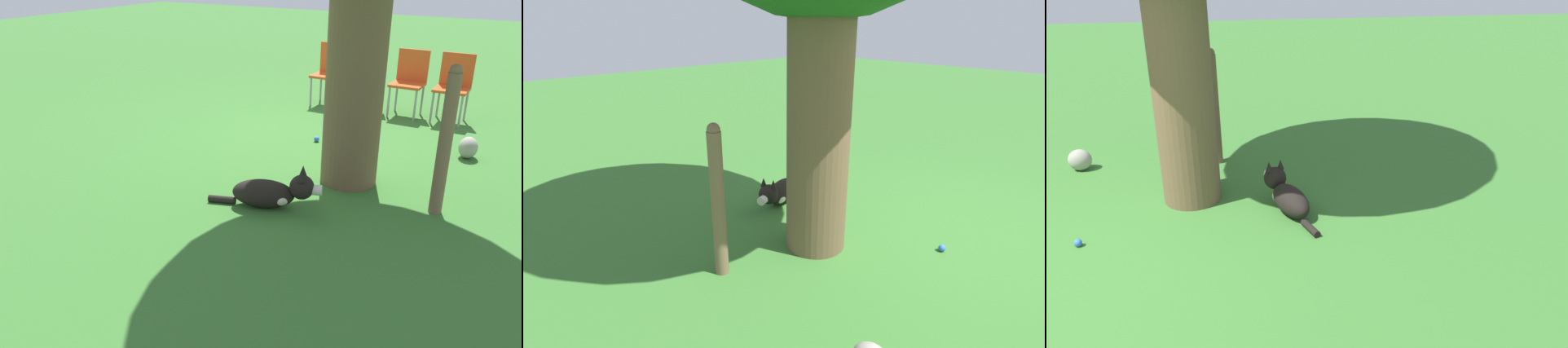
% 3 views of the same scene
% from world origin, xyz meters
% --- Properties ---
extents(ground_plane, '(30.00, 30.00, 0.00)m').
position_xyz_m(ground_plane, '(0.00, 0.00, 0.00)').
color(ground_plane, '#38702D').
extents(dog, '(0.48, 1.03, 0.42)m').
position_xyz_m(dog, '(1.71, 0.54, 0.15)').
color(dog, black).
rests_on(dog, ground_plane).
extents(fence_post, '(0.12, 0.12, 1.35)m').
position_xyz_m(fence_post, '(1.04, 1.86, 0.68)').
color(fence_post, brown).
rests_on(fence_post, ground_plane).
extents(tennis_ball, '(0.07, 0.07, 0.07)m').
position_xyz_m(tennis_ball, '(-0.15, 0.14, 0.03)').
color(tennis_ball, blue).
rests_on(tennis_ball, ground_plane).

